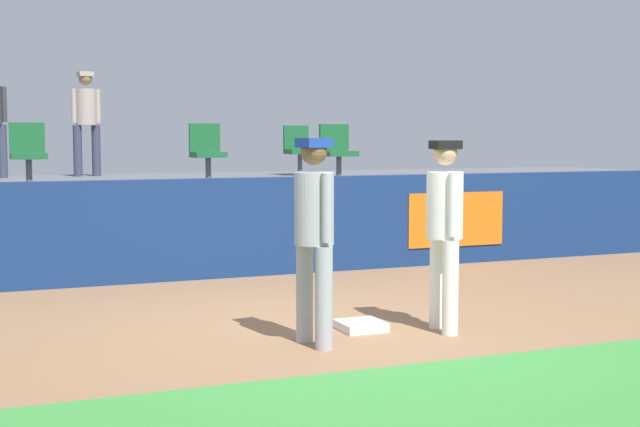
# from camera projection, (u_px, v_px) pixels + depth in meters

# --- Properties ---
(ground_plane) EXTENTS (60.00, 60.00, 0.00)m
(ground_plane) POSITION_uv_depth(u_px,v_px,m) (336.00, 331.00, 8.09)
(ground_plane) COLOR #846042
(grass_foreground_strip) EXTENTS (18.00, 2.80, 0.01)m
(grass_foreground_strip) POSITION_uv_depth(u_px,v_px,m) (504.00, 418.00, 5.59)
(grass_foreground_strip) COLOR #388438
(grass_foreground_strip) RESTS_ON ground_plane
(first_base) EXTENTS (0.40, 0.40, 0.08)m
(first_base) POSITION_uv_depth(u_px,v_px,m) (361.00, 326.00, 8.15)
(first_base) COLOR white
(first_base) RESTS_ON ground_plane
(player_fielder_home) EXTENTS (0.38, 0.54, 1.75)m
(player_fielder_home) POSITION_uv_depth(u_px,v_px,m) (445.00, 222.00, 8.03)
(player_fielder_home) COLOR white
(player_fielder_home) RESTS_ON ground_plane
(player_runner_visitor) EXTENTS (0.39, 0.49, 1.77)m
(player_runner_visitor) POSITION_uv_depth(u_px,v_px,m) (314.00, 226.00, 7.45)
(player_runner_visitor) COLOR #9EA3AD
(player_runner_visitor) RESTS_ON ground_plane
(field_wall) EXTENTS (18.00, 0.26, 1.26)m
(field_wall) POSITION_uv_depth(u_px,v_px,m) (231.00, 228.00, 11.20)
(field_wall) COLOR navy
(field_wall) RESTS_ON ground_plane
(bleacher_platform) EXTENTS (18.00, 4.80, 1.13)m
(bleacher_platform) POSITION_uv_depth(u_px,v_px,m) (182.00, 216.00, 13.58)
(bleacher_platform) COLOR #59595E
(bleacher_platform) RESTS_ON ground_plane
(seat_front_left) EXTENTS (0.45, 0.44, 0.84)m
(seat_front_left) POSITION_uv_depth(u_px,v_px,m) (28.00, 151.00, 11.57)
(seat_front_left) COLOR #4C4C51
(seat_front_left) RESTS_ON bleacher_platform
(seat_back_right) EXTENTS (0.44, 0.44, 0.84)m
(seat_back_right) POSITION_uv_depth(u_px,v_px,m) (298.00, 147.00, 14.92)
(seat_back_right) COLOR #4C4C51
(seat_back_right) RESTS_ON bleacher_platform
(seat_front_center) EXTENTS (0.44, 0.44, 0.84)m
(seat_front_center) POSITION_uv_depth(u_px,v_px,m) (207.00, 150.00, 12.48)
(seat_front_center) COLOR #4C4C51
(seat_front_center) RESTS_ON bleacher_platform
(seat_front_right) EXTENTS (0.47, 0.44, 0.84)m
(seat_front_right) POSITION_uv_depth(u_px,v_px,m) (337.00, 149.00, 13.23)
(seat_front_right) COLOR #4C4C51
(seat_front_right) RESTS_ON bleacher_platform
(spectator_capped) EXTENTS (0.48, 0.36, 1.71)m
(spectator_capped) POSITION_uv_depth(u_px,v_px,m) (86.00, 116.00, 14.48)
(spectator_capped) COLOR #33384C
(spectator_capped) RESTS_ON bleacher_platform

